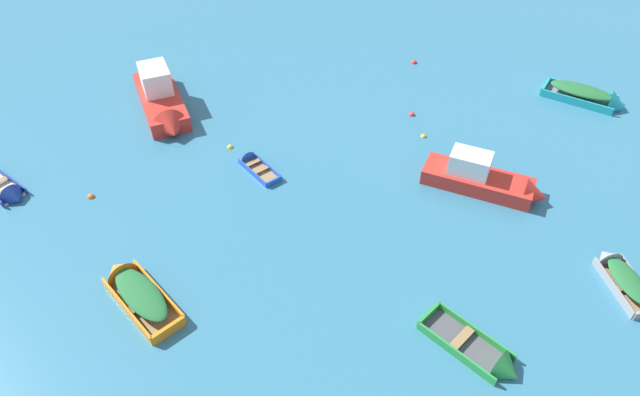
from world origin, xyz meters
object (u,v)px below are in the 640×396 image
Objects in this scene: rowboat_grey_far_back at (619,273)px; motor_launch_red_foreground_center at (486,180)px; rowboat_orange_cluster_outer at (133,288)px; motor_launch_red_near_camera at (162,101)px; rowboat_blue_back_row_right at (251,162)px; rowboat_green_near_left at (490,360)px; mooring_buoy_midfield at (423,137)px; mooring_buoy_between_boats_right at (91,197)px; rowboat_turquoise_distant_center at (594,98)px; mooring_buoy_between_boats_left at (412,115)px; mooring_buoy_central at (414,63)px; rowboat_deep_blue_outer_right at (9,193)px; mooring_buoy_near_foreground at (230,147)px.

motor_launch_red_foreground_center is at bearing 128.23° from rowboat_grey_far_back.
motor_launch_red_foreground_center reaches higher than rowboat_orange_cluster_outer.
rowboat_blue_back_row_right is at bearing -41.00° from motor_launch_red_near_camera.
motor_launch_red_near_camera is 21.98m from rowboat_green_near_left.
mooring_buoy_midfield is at bearing -9.05° from motor_launch_red_near_camera.
mooring_buoy_midfield is at bearing 124.41° from rowboat_grey_far_back.
rowboat_green_near_left is (9.61, -11.26, 0.05)m from rowboat_blue_back_row_right.
mooring_buoy_between_boats_right is at bearing 121.69° from rowboat_orange_cluster_outer.
rowboat_turquoise_distant_center is 14.02× the size of mooring_buoy_between_boats_left.
motor_launch_red_near_camera is 24.77m from rowboat_turquoise_distant_center.
motor_launch_red_near_camera is 7.24m from rowboat_blue_back_row_right.
mooring_buoy_between_boats_right is at bearing -142.42° from mooring_buoy_central.
rowboat_orange_cluster_outer reaches higher than rowboat_green_near_left.
rowboat_blue_back_row_right is at bearing -164.97° from mooring_buoy_midfield.
rowboat_orange_cluster_outer is at bearing -140.46° from mooring_buoy_midfield.
rowboat_green_near_left is at bearing -147.00° from rowboat_grey_far_back.
mooring_buoy_midfield is at bearing 92.41° from rowboat_green_near_left.
motor_launch_red_foreground_center is 19.58× the size of mooring_buoy_midfield.
rowboat_grey_far_back is at bearing -29.66° from motor_launch_red_near_camera.
rowboat_green_near_left is 0.88× the size of rowboat_orange_cluster_outer.
motor_launch_red_foreground_center reaches higher than rowboat_blue_back_row_right.
rowboat_deep_blue_outer_right is 9.43× the size of mooring_buoy_central.
rowboat_turquoise_distant_center reaches higher than rowboat_deep_blue_outer_right.
motor_launch_red_near_camera is at bearing 96.95° from rowboat_orange_cluster_outer.
mooring_buoy_central is 14.06m from mooring_buoy_near_foreground.
mooring_buoy_central is 21.29m from mooring_buoy_between_boats_right.
rowboat_orange_cluster_outer is (-15.27, -6.38, -0.23)m from motor_launch_red_foreground_center.
mooring_buoy_near_foreground is (-10.75, -9.06, 0.00)m from mooring_buoy_central.
rowboat_grey_far_back is at bearing -59.15° from mooring_buoy_between_boats_left.
motor_launch_red_foreground_center reaches higher than rowboat_turquoise_distant_center.
mooring_buoy_between_boats_left reaches higher than mooring_buoy_midfield.
mooring_buoy_between_boats_left is 1.09× the size of mooring_buoy_near_foreground.
rowboat_turquoise_distant_center is 1.30× the size of rowboat_green_near_left.
mooring_buoy_midfield is at bearing -79.44° from mooring_buoy_between_boats_left.
motor_launch_red_foreground_center is at bearing -136.02° from rowboat_turquoise_distant_center.
rowboat_deep_blue_outer_right is 11.14× the size of mooring_buoy_near_foreground.
rowboat_deep_blue_outer_right is at bearing -166.48° from mooring_buoy_midfield.
rowboat_grey_far_back is 13.76m from mooring_buoy_between_boats_left.
rowboat_turquoise_distant_center is at bearing 2.43° from motor_launch_red_near_camera.
rowboat_deep_blue_outer_right is 20.91m from mooring_buoy_midfield.
rowboat_orange_cluster_outer is 17.85m from mooring_buoy_between_boats_left.
rowboat_green_near_left is at bearing -49.52° from rowboat_blue_back_row_right.
rowboat_grey_far_back is (-3.59, -13.09, -0.08)m from rowboat_turquoise_distant_center.
rowboat_green_near_left is 1.06× the size of rowboat_deep_blue_outer_right.
motor_launch_red_near_camera is at bearing 74.95° from mooring_buoy_between_boats_right.
mooring_buoy_central is at bearing 31.91° from rowboat_deep_blue_outer_right.
rowboat_deep_blue_outer_right reaches higher than mooring_buoy_near_foreground.
mooring_buoy_near_foreground is at bearing -139.88° from mooring_buoy_central.
motor_launch_red_foreground_center is (1.78, 9.42, 0.42)m from rowboat_green_near_left.
rowboat_green_near_left reaches higher than mooring_buoy_between_boats_right.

